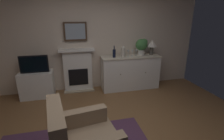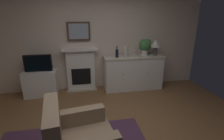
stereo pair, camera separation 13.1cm
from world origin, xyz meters
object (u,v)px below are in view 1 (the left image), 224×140
(fireplace_unit, at_px, (78,70))
(table_lamp, at_px, (152,44))
(framed_picture, at_px, (75,31))
(wine_bottle, at_px, (114,53))
(wine_glass_left, at_px, (128,52))
(tv_cabinet, at_px, (37,84))
(sideboard_cabinet, at_px, (130,72))
(tv_set, at_px, (34,64))
(wine_glass_right, at_px, (136,51))
(vase_decorative, at_px, (123,51))
(potted_plant_small, at_px, (142,45))
(wine_glass_center, at_px, (132,51))

(fireplace_unit, distance_m, table_lamp, 2.03)
(framed_picture, xyz_separation_m, table_lamp, (1.93, -0.22, -0.35))
(wine_bottle, height_order, wine_glass_left, wine_bottle)
(wine_glass_left, xyz_separation_m, tv_cabinet, (-2.25, 0.02, -0.70))
(fireplace_unit, bearing_deg, sideboard_cabinet, -7.46)
(tv_set, bearing_deg, wine_glass_right, -0.00)
(sideboard_cabinet, relative_size, vase_decorative, 5.47)
(tv_set, xyz_separation_m, potted_plant_small, (2.64, 0.05, 0.32))
(tv_cabinet, bearing_deg, table_lamp, -0.30)
(tv_set, bearing_deg, sideboard_cabinet, 0.20)
(wine_glass_right, bearing_deg, wine_glass_center, -178.58)
(potted_plant_small, bearing_deg, sideboard_cabinet, -171.71)
(wine_glass_right, bearing_deg, fireplace_unit, 172.94)
(fireplace_unit, bearing_deg, wine_glass_right, -7.06)
(wine_bottle, relative_size, wine_glass_right, 1.76)
(wine_bottle, height_order, tv_set, wine_bottle)
(fireplace_unit, distance_m, vase_decorative, 1.25)
(wine_bottle, xyz_separation_m, wine_glass_center, (0.49, 0.03, 0.01))
(framed_picture, distance_m, wine_glass_right, 1.60)
(wine_glass_right, relative_size, tv_set, 0.27)
(wine_bottle, relative_size, wine_glass_left, 1.76)
(table_lamp, height_order, wine_glass_right, table_lamp)
(framed_picture, xyz_separation_m, tv_cabinet, (-0.97, -0.21, -1.20))
(wine_glass_right, xyz_separation_m, potted_plant_small, (0.17, 0.05, 0.13))
(sideboard_cabinet, relative_size, wine_bottle, 5.30)
(sideboard_cabinet, xyz_separation_m, potted_plant_small, (0.31, 0.05, 0.70))
(fireplace_unit, distance_m, wine_bottle, 1.03)
(sideboard_cabinet, height_order, tv_cabinet, sideboard_cabinet)
(wine_bottle, bearing_deg, wine_glass_left, 5.17)
(wine_glass_center, xyz_separation_m, tv_cabinet, (-2.36, 0.03, -0.70))
(wine_bottle, xyz_separation_m, wine_glass_left, (0.38, 0.03, 0.01))
(vase_decorative, distance_m, tv_set, 2.11)
(table_lamp, bearing_deg, potted_plant_small, 170.19)
(framed_picture, distance_m, wine_bottle, 1.07)
(potted_plant_small, bearing_deg, wine_glass_center, -168.46)
(framed_picture, relative_size, tv_set, 0.89)
(wine_glass_left, bearing_deg, tv_set, -180.00)
(wine_glass_center, height_order, vase_decorative, vase_decorative)
(framed_picture, height_order, tv_cabinet, framed_picture)
(vase_decorative, height_order, tv_cabinet, vase_decorative)
(wine_glass_left, distance_m, wine_glass_right, 0.22)
(vase_decorative, relative_size, tv_cabinet, 0.37)
(wine_glass_center, xyz_separation_m, vase_decorative, (-0.26, -0.04, 0.02))
(fireplace_unit, bearing_deg, wine_bottle, -13.69)
(vase_decorative, bearing_deg, fireplace_unit, 168.61)
(framed_picture, relative_size, wine_glass_left, 3.33)
(wine_glass_center, relative_size, wine_glass_right, 1.00)
(fireplace_unit, height_order, sideboard_cabinet, fireplace_unit)
(potted_plant_small, bearing_deg, fireplace_unit, 175.47)
(framed_picture, bearing_deg, wine_glass_center, -9.55)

